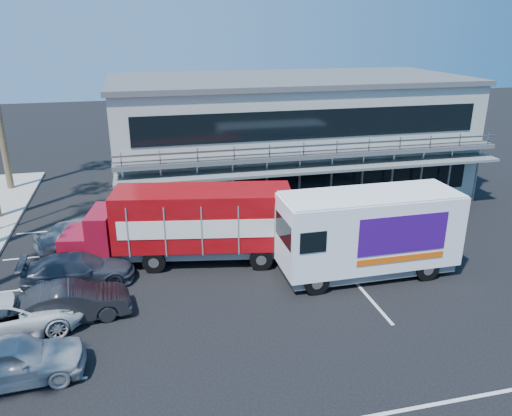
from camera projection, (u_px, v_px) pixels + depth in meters
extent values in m
plane|color=black|center=(323.00, 304.00, 19.75)|extent=(120.00, 120.00, 0.00)
cube|color=#9CA294|center=(287.00, 136.00, 32.87)|extent=(22.00, 10.00, 7.00)
cube|color=#515454|center=(288.00, 79.00, 31.61)|extent=(22.40, 10.40, 0.30)
cube|color=#515454|center=(316.00, 155.00, 27.73)|extent=(22.00, 1.20, 0.25)
cube|color=gray|center=(320.00, 148.00, 27.06)|extent=(22.00, 0.08, 0.90)
cube|color=slate|center=(318.00, 168.00, 27.70)|extent=(22.00, 1.80, 0.15)
cube|color=black|center=(312.00, 186.00, 28.96)|extent=(20.00, 0.06, 1.60)
cube|color=black|center=(314.00, 124.00, 27.71)|extent=(20.00, 0.06, 1.60)
cube|color=maroon|center=(80.00, 243.00, 22.81)|extent=(1.77, 2.45, 1.19)
cube|color=maroon|center=(103.00, 232.00, 22.67)|extent=(1.43, 2.62, 2.09)
cube|color=black|center=(102.00, 220.00, 22.47)|extent=(0.43, 2.08, 0.70)
cube|color=#9C0912|center=(203.00, 217.00, 22.68)|extent=(8.26, 3.88, 2.58)
cube|color=slate|center=(204.00, 248.00, 23.21)|extent=(8.19, 3.52, 0.30)
cube|color=white|center=(202.00, 229.00, 21.54)|extent=(7.19, 1.36, 0.84)
cube|color=white|center=(204.00, 209.00, 23.88)|extent=(7.19, 1.36, 0.84)
cylinder|color=black|center=(81.00, 263.00, 21.97)|extent=(1.07, 0.46, 1.03)
cylinder|color=black|center=(94.00, 243.00, 24.01)|extent=(1.07, 0.46, 1.03)
cylinder|color=black|center=(154.00, 262.00, 22.12)|extent=(1.07, 0.46, 1.03)
cylinder|color=black|center=(160.00, 242.00, 24.17)|extent=(1.07, 0.46, 1.03)
cylinder|color=black|center=(261.00, 259.00, 22.36)|extent=(1.07, 0.46, 1.03)
cylinder|color=black|center=(258.00, 239.00, 24.41)|extent=(1.07, 0.46, 1.03)
cube|color=white|center=(369.00, 229.00, 21.44)|extent=(7.69, 2.67, 3.07)
cube|color=slate|center=(366.00, 265.00, 22.03)|extent=(7.38, 2.40, 0.38)
cube|color=black|center=(284.00, 230.00, 20.47)|extent=(0.07, 2.16, 1.04)
cube|color=white|center=(372.00, 195.00, 20.89)|extent=(7.54, 2.61, 0.09)
cube|color=#380C70|center=(403.00, 234.00, 20.34)|extent=(3.95, 0.05, 1.65)
cube|color=#380C70|center=(374.00, 212.00, 22.77)|extent=(3.95, 0.05, 1.65)
cube|color=#F2590C|center=(401.00, 259.00, 20.72)|extent=(3.95, 0.04, 0.27)
cylinder|color=black|center=(316.00, 282.00, 20.32)|extent=(1.05, 0.28, 1.05)
cylinder|color=black|center=(298.00, 258.00, 22.44)|extent=(1.05, 0.28, 1.05)
cylinder|color=black|center=(427.00, 269.00, 21.45)|extent=(1.05, 0.28, 1.05)
cylinder|color=black|center=(400.00, 247.00, 23.57)|extent=(1.05, 0.28, 1.05)
imported|color=#A6AAAD|center=(10.00, 360.00, 15.26)|extent=(4.52, 2.00, 1.51)
imported|color=black|center=(71.00, 303.00, 18.52)|extent=(4.39, 1.96, 1.40)
imported|color=white|center=(10.00, 315.00, 17.71)|extent=(5.49, 3.33, 1.42)
imported|color=#333844|center=(78.00, 270.00, 21.08)|extent=(4.67, 2.02, 1.34)
imported|color=gray|center=(85.00, 233.00, 24.43)|extent=(5.04, 3.50, 1.59)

